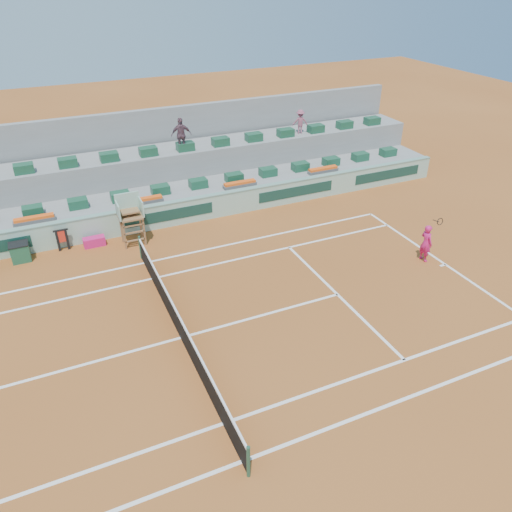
{
  "coord_description": "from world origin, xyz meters",
  "views": [
    {
      "loc": [
        -3.14,
        -13.39,
        11.34
      ],
      "look_at": [
        4.0,
        2.5,
        1.0
      ],
      "focal_mm": 35.0,
      "sensor_mm": 36.0,
      "label": 1
    }
  ],
  "objects_px": {
    "umpire_chair": "(130,213)",
    "drink_cooler_a": "(20,252)",
    "tennis_player": "(426,243)",
    "player_bag": "(94,242)"
  },
  "relations": [
    {
      "from": "drink_cooler_a",
      "to": "player_bag",
      "type": "bearing_deg",
      "value": 0.66
    },
    {
      "from": "umpire_chair",
      "to": "drink_cooler_a",
      "type": "xyz_separation_m",
      "value": [
        -4.83,
        0.41,
        -1.12
      ]
    },
    {
      "from": "tennis_player",
      "to": "player_bag",
      "type": "bearing_deg",
      "value": 150.93
    },
    {
      "from": "player_bag",
      "to": "umpire_chair",
      "type": "bearing_deg",
      "value": -14.42
    },
    {
      "from": "umpire_chair",
      "to": "drink_cooler_a",
      "type": "distance_m",
      "value": 4.98
    },
    {
      "from": "drink_cooler_a",
      "to": "umpire_chair",
      "type": "bearing_deg",
      "value": -4.79
    },
    {
      "from": "umpire_chair",
      "to": "tennis_player",
      "type": "xyz_separation_m",
      "value": [
        11.26,
        -6.77,
        -0.68
      ]
    },
    {
      "from": "umpire_chair",
      "to": "drink_cooler_a",
      "type": "bearing_deg",
      "value": 175.21
    },
    {
      "from": "umpire_chair",
      "to": "drink_cooler_a",
      "type": "height_order",
      "value": "umpire_chair"
    },
    {
      "from": "tennis_player",
      "to": "drink_cooler_a",
      "type": "bearing_deg",
      "value": 155.96
    }
  ]
}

